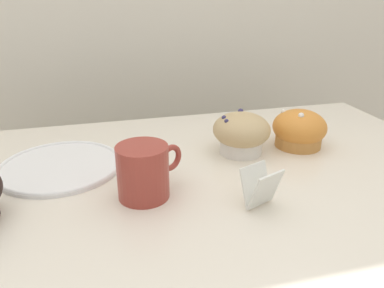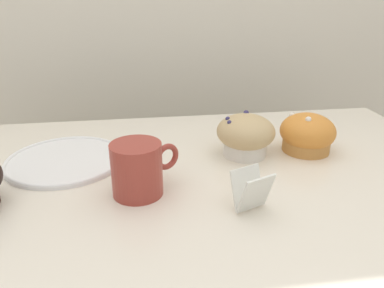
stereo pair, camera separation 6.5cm
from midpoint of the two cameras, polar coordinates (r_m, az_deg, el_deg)
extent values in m
cube|color=beige|center=(1.21, -1.93, 6.09)|extent=(3.20, 0.10, 1.80)
cylinder|color=silver|center=(0.72, 10.66, 0.06)|extent=(0.08, 0.08, 0.05)
ellipsoid|color=tan|center=(0.71, 10.80, 1.82)|extent=(0.11, 0.11, 0.06)
sphere|color=navy|center=(0.72, 10.81, 4.62)|extent=(0.01, 0.01, 0.01)
sphere|color=navy|center=(0.68, 8.44, 3.23)|extent=(0.01, 0.01, 0.01)
sphere|color=navy|center=(0.70, 8.13, 3.77)|extent=(0.01, 0.01, 0.01)
cylinder|color=#C0813F|center=(0.77, 19.37, 0.40)|extent=(0.09, 0.09, 0.04)
ellipsoid|color=orange|center=(0.76, 19.57, 1.80)|extent=(0.11, 0.11, 0.07)
sphere|color=white|center=(0.76, 17.34, 4.19)|extent=(0.01, 0.01, 0.01)
sphere|color=white|center=(0.73, 19.77, 3.49)|extent=(0.01, 0.01, 0.01)
cylinder|color=#99382D|center=(0.57, -5.20, -3.94)|extent=(0.08, 0.08, 0.08)
torus|color=#99382D|center=(0.60, -0.76, -2.03)|extent=(0.04, 0.03, 0.04)
cylinder|color=black|center=(0.55, -5.33, -0.46)|extent=(0.07, 0.07, 0.01)
cylinder|color=white|center=(0.71, -16.27, -2.46)|extent=(0.21, 0.21, 0.01)
torus|color=white|center=(0.71, -16.30, -2.25)|extent=(0.21, 0.21, 0.01)
cube|color=white|center=(0.55, 11.78, -6.60)|extent=(0.05, 0.04, 0.06)
cube|color=silver|center=(0.54, 13.20, -7.47)|extent=(0.05, 0.04, 0.06)
camera|label=1|loc=(0.03, -87.14, 1.21)|focal=35.00mm
camera|label=2|loc=(0.03, 92.86, -1.21)|focal=35.00mm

